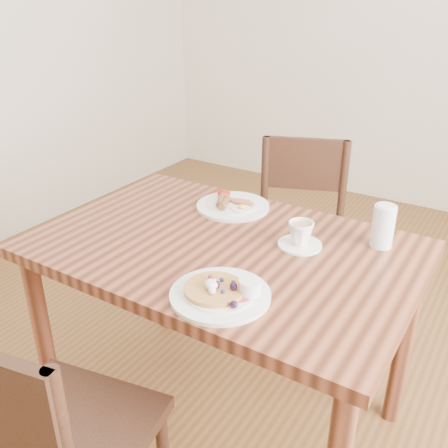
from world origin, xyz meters
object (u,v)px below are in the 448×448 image
(pancake_plate, at_px, (222,292))
(chair_far, at_px, (299,229))
(water_glass, at_px, (383,226))
(chair_near, at_px, (47,440))
(dining_table, at_px, (224,270))
(breakfast_plate, at_px, (232,205))
(teacup_saucer, at_px, (300,236))

(pancake_plate, bearing_deg, chair_far, 101.71)
(water_glass, bearing_deg, pancake_plate, -117.79)
(chair_near, height_order, pancake_plate, chair_near)
(dining_table, xyz_separation_m, breakfast_plate, (-0.13, 0.26, 0.11))
(dining_table, distance_m, water_glass, 0.52)
(dining_table, bearing_deg, chair_near, -96.21)
(dining_table, height_order, chair_far, chair_far)
(chair_far, height_order, breakfast_plate, chair_far)
(teacup_saucer, bearing_deg, pancake_plate, -98.32)
(dining_table, relative_size, teacup_saucer, 8.57)
(chair_near, relative_size, pancake_plate, 3.26)
(chair_far, xyz_separation_m, breakfast_plate, (-0.08, -0.46, 0.27))
(teacup_saucer, relative_size, water_glass, 1.02)
(chair_near, distance_m, water_glass, 1.12)
(chair_near, bearing_deg, dining_table, 73.17)
(chair_near, relative_size, teacup_saucer, 6.29)
(teacup_saucer, height_order, water_glass, water_glass)
(breakfast_plate, bearing_deg, water_glass, -0.37)
(chair_near, height_order, water_glass, water_glass)
(teacup_saucer, bearing_deg, dining_table, -151.08)
(chair_far, relative_size, teacup_saucer, 6.29)
(chair_near, relative_size, chair_far, 1.00)
(breakfast_plate, bearing_deg, pancake_plate, -61.06)
(dining_table, distance_m, chair_far, 0.73)
(pancake_plate, relative_size, water_glass, 1.97)
(teacup_saucer, bearing_deg, chair_near, -109.55)
(chair_near, xyz_separation_m, teacup_saucer, (0.29, 0.81, 0.29))
(chair_near, bearing_deg, teacup_saucer, 59.84)
(dining_table, height_order, teacup_saucer, teacup_saucer)
(pancake_plate, height_order, water_glass, water_glass)
(chair_far, xyz_separation_m, pancake_plate, (0.20, -0.97, 0.27))
(dining_table, relative_size, chair_near, 1.36)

